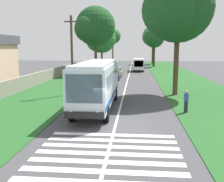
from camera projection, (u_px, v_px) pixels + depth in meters
name	position (u px, v px, depth m)	size (l,w,h in m)	color
ground	(116.00, 125.00, 16.94)	(160.00, 160.00, 0.00)	#424244
grass_verge_left	(58.00, 88.00, 32.40)	(120.00, 8.00, 0.04)	#235623
grass_verge_right	(196.00, 89.00, 30.94)	(120.00, 8.00, 0.04)	#235623
centre_line	(125.00, 89.00, 31.68)	(110.00, 0.16, 0.01)	silver
coach_bus	(97.00, 82.00, 21.17)	(11.16, 2.62, 3.73)	silver
zebra_crossing	(108.00, 154.00, 12.35)	(5.85, 6.80, 0.01)	silver
trailing_car_0	(114.00, 75.00, 40.35)	(4.30, 1.78, 1.43)	navy
trailing_car_1	(117.00, 72.00, 45.72)	(4.30, 1.78, 1.43)	gold
trailing_minibus_0	(139.00, 64.00, 54.48)	(6.00, 2.14, 2.53)	silver
roadside_tree_left_0	(112.00, 37.00, 78.93)	(5.50, 4.70, 10.40)	brown
roadside_tree_left_1	(95.00, 27.00, 47.27)	(8.57, 7.00, 11.97)	#4C3826
roadside_tree_left_2	(101.00, 40.00, 57.70)	(7.67, 6.13, 9.61)	#4C3826
roadside_tree_right_0	(154.00, 38.00, 65.42)	(5.52, 4.94, 9.58)	#3D2D1E
roadside_tree_right_1	(152.00, 37.00, 75.71)	(7.23, 6.12, 10.95)	#4C3826
roadside_tree_right_2	(176.00, 9.00, 25.99)	(8.49, 7.04, 12.12)	#4C3826
utility_pole	(72.00, 54.00, 27.00)	(0.24, 1.40, 7.93)	#473828
roadside_wall	(44.00, 76.00, 37.49)	(70.00, 0.40, 1.56)	gray
pedestrian	(186.00, 101.00, 19.88)	(0.34, 0.34, 1.69)	#26262D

